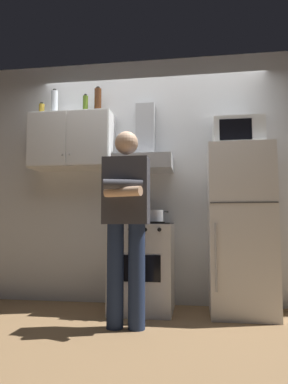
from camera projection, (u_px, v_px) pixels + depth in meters
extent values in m
plane|color=olive|center=(144.00, 318.00, 3.19)|extent=(7.00, 7.00, 0.00)
cube|color=white|center=(152.00, 179.00, 3.90)|extent=(4.80, 0.10, 2.70)
cube|color=silver|center=(72.00, 142.00, 3.84)|extent=(0.90, 0.34, 0.60)
cube|color=silver|center=(46.00, 138.00, 3.70)|extent=(0.43, 0.01, 0.58)
cube|color=silver|center=(87.00, 137.00, 3.64)|extent=(0.43, 0.01, 0.58)
sphere|color=#B2B2B7|center=(62.00, 155.00, 3.65)|extent=(0.02, 0.02, 0.02)
sphere|color=#B2B2B7|center=(69.00, 154.00, 3.64)|extent=(0.02, 0.02, 0.02)
cube|color=white|center=(143.00, 267.00, 3.48)|extent=(0.60, 0.60, 0.85)
cube|color=black|center=(143.00, 223.00, 3.52)|extent=(0.59, 0.59, 0.01)
cube|color=black|center=(138.00, 268.00, 3.18)|extent=(0.42, 0.01, 0.24)
cylinder|color=black|center=(128.00, 222.00, 3.42)|extent=(0.16, 0.16, 0.01)
cylinder|color=black|center=(154.00, 222.00, 3.38)|extent=(0.16, 0.16, 0.01)
cylinder|color=black|center=(132.00, 222.00, 3.66)|extent=(0.16, 0.16, 0.01)
cylinder|color=black|center=(157.00, 222.00, 3.62)|extent=(0.16, 0.16, 0.01)
cylinder|color=black|center=(116.00, 230.00, 3.24)|extent=(0.04, 0.02, 0.04)
cylinder|color=black|center=(130.00, 230.00, 3.22)|extent=(0.04, 0.02, 0.04)
cylinder|color=black|center=(145.00, 230.00, 3.20)|extent=(0.04, 0.02, 0.04)
cylinder|color=black|center=(159.00, 230.00, 3.18)|extent=(0.04, 0.02, 0.04)
cube|color=#B7BABF|center=(144.00, 164.00, 3.65)|extent=(0.60, 0.44, 0.15)
cube|color=#B7BABF|center=(146.00, 132.00, 3.83)|extent=(0.20, 0.16, 0.60)
cube|color=white|center=(240.00, 229.00, 3.38)|extent=(0.60, 0.60, 1.60)
cube|color=#4C4C4C|center=(244.00, 203.00, 3.10)|extent=(0.59, 0.01, 0.01)
cylinder|color=silver|center=(216.00, 257.00, 3.08)|extent=(0.02, 0.02, 0.60)
cube|color=silver|center=(238.00, 134.00, 3.48)|extent=(0.48, 0.36, 0.28)
cube|color=black|center=(236.00, 129.00, 3.31)|extent=(0.30, 0.01, 0.20)
cylinder|color=navy|center=(115.00, 276.00, 2.91)|extent=(0.14, 0.14, 0.85)
cylinder|color=navy|center=(137.00, 276.00, 2.88)|extent=(0.14, 0.14, 0.85)
cube|color=#3F3F47|center=(126.00, 191.00, 2.96)|extent=(0.38, 0.20, 0.56)
cylinder|color=#3F3F47|center=(123.00, 184.00, 2.83)|extent=(0.33, 0.17, 0.08)
cylinder|color=#DBAD89|center=(123.00, 192.00, 2.82)|extent=(0.33, 0.17, 0.08)
sphere|color=#DBAD89|center=(126.00, 143.00, 3.00)|extent=(0.20, 0.20, 0.20)
cylinder|color=#B7BABF|center=(154.00, 216.00, 3.39)|extent=(0.18, 0.18, 0.11)
cylinder|color=black|center=(143.00, 212.00, 3.41)|extent=(0.05, 0.01, 0.01)
cylinder|color=black|center=(166.00, 212.00, 3.38)|extent=(0.05, 0.01, 0.01)
cylinder|color=#4C6B19|center=(85.00, 105.00, 3.85)|extent=(0.06, 0.06, 0.20)
cylinder|color=black|center=(86.00, 95.00, 3.86)|extent=(0.03, 0.03, 0.02)
cylinder|color=#47230F|center=(98.00, 102.00, 3.88)|extent=(0.08, 0.08, 0.30)
cylinder|color=black|center=(98.00, 88.00, 3.90)|extent=(0.04, 0.04, 0.02)
cylinder|color=silver|center=(54.00, 104.00, 3.92)|extent=(0.07, 0.07, 0.29)
cylinder|color=black|center=(55.00, 90.00, 3.94)|extent=(0.04, 0.04, 0.02)
cylinder|color=gold|center=(42.00, 110.00, 3.93)|extent=(0.06, 0.06, 0.14)
cylinder|color=black|center=(42.00, 104.00, 3.94)|extent=(0.03, 0.03, 0.02)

